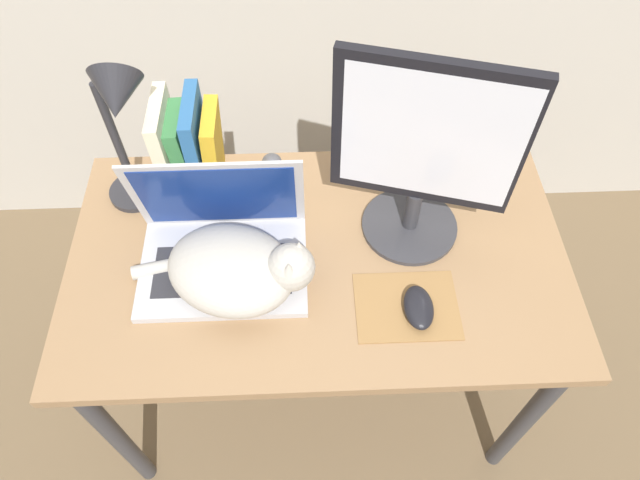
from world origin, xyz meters
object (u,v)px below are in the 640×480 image
object	(u,v)px
external_monitor	(424,155)
webcam	(272,164)
computer_mouse	(419,307)
desk_lamp	(120,119)
book_row	(190,148)
cat	(238,269)
laptop	(222,246)

from	to	relation	value
external_monitor	webcam	distance (m)	0.42
computer_mouse	webcam	size ratio (longest dim) A/B	1.40
computer_mouse	desk_lamp	distance (m)	0.74
book_row	external_monitor	bearing A→B (deg)	-17.89
external_monitor	desk_lamp	xyz separation A→B (m)	(-0.63, 0.10, 0.03)
book_row	cat	bearing A→B (deg)	-68.60
laptop	computer_mouse	bearing A→B (deg)	-20.14
computer_mouse	desk_lamp	bearing A→B (deg)	151.57
external_monitor	webcam	world-z (taller)	external_monitor
laptop	computer_mouse	size ratio (longest dim) A/B	3.47
laptop	computer_mouse	world-z (taller)	laptop
external_monitor	computer_mouse	xyz separation A→B (m)	(-0.01, -0.23, -0.22)
book_row	laptop	bearing A→B (deg)	-71.12
cat	external_monitor	bearing A→B (deg)	20.19
desk_lamp	webcam	bearing A→B (deg)	12.89
webcam	computer_mouse	bearing A→B (deg)	-52.12
laptop	webcam	distance (m)	0.27
desk_lamp	book_row	bearing A→B (deg)	28.84
desk_lamp	laptop	bearing A→B (deg)	-42.65
external_monitor	cat	bearing A→B (deg)	-159.81
laptop	desk_lamp	xyz separation A→B (m)	(-0.19, 0.18, 0.22)
cat	book_row	bearing A→B (deg)	111.40
book_row	webcam	distance (m)	0.20
external_monitor	computer_mouse	world-z (taller)	external_monitor
desk_lamp	webcam	xyz separation A→B (m)	(0.30, 0.07, -0.22)
laptop	cat	distance (m)	0.08
computer_mouse	book_row	world-z (taller)	book_row
cat	desk_lamp	xyz separation A→B (m)	(-0.23, 0.25, 0.20)
external_monitor	laptop	bearing A→B (deg)	-170.37
book_row	desk_lamp	world-z (taller)	desk_lamp
book_row	desk_lamp	size ratio (longest dim) A/B	0.62
laptop	external_monitor	xyz separation A→B (m)	(0.43, 0.07, 0.19)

